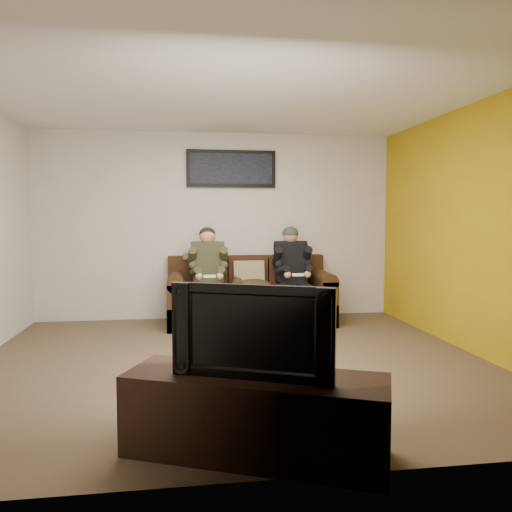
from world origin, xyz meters
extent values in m
plane|color=brown|center=(0.00, 0.00, 0.00)|extent=(5.00, 5.00, 0.00)
plane|color=silver|center=(0.00, 0.00, 2.60)|extent=(5.00, 5.00, 0.00)
plane|color=beige|center=(0.00, 2.25, 1.30)|extent=(5.00, 0.00, 5.00)
plane|color=beige|center=(0.00, -2.25, 1.30)|extent=(5.00, 0.00, 5.00)
plane|color=beige|center=(2.50, 0.00, 1.30)|extent=(0.00, 4.50, 4.50)
plane|color=#BD9812|center=(2.49, 0.00, 1.30)|extent=(0.00, 4.50, 4.50)
cube|color=#352110|center=(0.39, 1.75, 0.15)|extent=(2.18, 0.94, 0.30)
cube|color=#352110|center=(0.39, 2.12, 0.59)|extent=(2.18, 0.20, 0.59)
cube|color=#352110|center=(-0.58, 1.75, 0.30)|extent=(0.22, 0.94, 0.59)
cube|color=#352110|center=(1.37, 1.75, 0.30)|extent=(0.22, 0.94, 0.59)
cylinder|color=#352110|center=(-0.58, 1.75, 0.59)|extent=(0.22, 0.94, 0.22)
cylinder|color=#352110|center=(1.37, 1.75, 0.59)|extent=(0.22, 0.94, 0.22)
cube|color=#341A10|center=(-0.17, 1.70, 0.37)|extent=(0.54, 0.59, 0.14)
cube|color=#341A10|center=(-0.17, 1.98, 0.65)|extent=(0.54, 0.14, 0.44)
cube|color=#341A10|center=(0.39, 1.70, 0.37)|extent=(0.54, 0.59, 0.14)
cube|color=#341A10|center=(0.39, 1.98, 0.65)|extent=(0.54, 0.14, 0.44)
cube|color=#341A10|center=(0.95, 1.70, 0.37)|extent=(0.54, 0.59, 0.14)
cube|color=#341A10|center=(0.95, 1.98, 0.65)|extent=(0.54, 0.14, 0.44)
cube|color=#8E865D|center=(0.39, 1.87, 0.63)|extent=(0.42, 0.20, 0.41)
cube|color=gray|center=(-0.26, 2.10, 0.89)|extent=(0.44, 0.22, 0.08)
cube|color=brown|center=(-0.17, 1.67, 0.51)|extent=(0.36, 0.30, 0.14)
cube|color=#363922|center=(-0.17, 1.77, 0.81)|extent=(0.40, 0.30, 0.53)
cylinder|color=#363922|center=(-0.17, 1.79, 1.02)|extent=(0.44, 0.18, 0.18)
sphere|color=tan|center=(-0.17, 1.81, 1.18)|extent=(0.21, 0.21, 0.21)
cube|color=brown|center=(-0.27, 1.47, 0.50)|extent=(0.15, 0.42, 0.13)
cube|color=brown|center=(-0.07, 1.47, 0.50)|extent=(0.15, 0.42, 0.13)
cube|color=brown|center=(-0.27, 1.27, 0.22)|extent=(0.12, 0.13, 0.44)
cube|color=brown|center=(-0.07, 1.27, 0.22)|extent=(0.12, 0.13, 0.44)
cube|color=black|center=(-0.27, 1.19, 0.04)|extent=(0.11, 0.26, 0.08)
cube|color=black|center=(-0.07, 1.19, 0.04)|extent=(0.11, 0.26, 0.08)
cylinder|color=#363922|center=(-0.37, 1.70, 0.91)|extent=(0.11, 0.30, 0.28)
cylinder|color=#363922|center=(0.03, 1.70, 0.91)|extent=(0.11, 0.30, 0.28)
cylinder|color=#363922|center=(-0.34, 1.48, 0.75)|extent=(0.14, 0.32, 0.15)
cylinder|color=#363922|center=(0.00, 1.48, 0.75)|extent=(0.14, 0.32, 0.15)
sphere|color=tan|center=(-0.30, 1.36, 0.70)|extent=(0.09, 0.09, 0.09)
sphere|color=tan|center=(-0.04, 1.36, 0.70)|extent=(0.09, 0.09, 0.09)
cube|color=white|center=(-0.17, 1.34, 0.70)|extent=(0.15, 0.04, 0.03)
ellipsoid|color=black|center=(-0.17, 1.83, 1.21)|extent=(0.22, 0.22, 0.17)
cube|color=black|center=(0.95, 1.67, 0.51)|extent=(0.36, 0.30, 0.14)
cube|color=black|center=(0.95, 1.77, 0.81)|extent=(0.40, 0.30, 0.53)
cylinder|color=black|center=(0.95, 1.79, 1.02)|extent=(0.44, 0.18, 0.18)
sphere|color=tan|center=(0.95, 1.81, 1.18)|extent=(0.21, 0.21, 0.21)
cube|color=black|center=(0.85, 1.47, 0.50)|extent=(0.15, 0.42, 0.13)
cube|color=black|center=(1.05, 1.47, 0.50)|extent=(0.15, 0.42, 0.13)
cube|color=black|center=(0.85, 1.27, 0.22)|extent=(0.12, 0.13, 0.44)
cube|color=black|center=(1.05, 1.27, 0.22)|extent=(0.12, 0.13, 0.44)
cube|color=black|center=(0.85, 1.19, 0.04)|extent=(0.11, 0.26, 0.08)
cube|color=black|center=(1.05, 1.19, 0.04)|extent=(0.11, 0.26, 0.08)
cylinder|color=black|center=(0.75, 1.70, 0.91)|extent=(0.11, 0.30, 0.28)
cylinder|color=black|center=(1.15, 1.70, 0.91)|extent=(0.11, 0.30, 0.28)
cylinder|color=black|center=(0.78, 1.48, 0.75)|extent=(0.14, 0.32, 0.15)
cylinder|color=black|center=(1.12, 1.48, 0.75)|extent=(0.14, 0.32, 0.15)
sphere|color=tan|center=(0.82, 1.36, 0.70)|extent=(0.09, 0.09, 0.09)
sphere|color=tan|center=(1.08, 1.36, 0.70)|extent=(0.09, 0.09, 0.09)
cube|color=white|center=(0.95, 1.34, 0.70)|extent=(0.15, 0.04, 0.03)
ellipsoid|color=black|center=(0.95, 1.81, 1.21)|extent=(0.22, 0.22, 0.19)
ellipsoid|color=#44301A|center=(0.42, 1.57, 0.53)|extent=(0.47, 0.26, 0.19)
sphere|color=#44301A|center=(0.20, 1.54, 0.59)|extent=(0.14, 0.14, 0.14)
cone|color=#44301A|center=(0.18, 1.50, 0.66)|extent=(0.04, 0.04, 0.04)
cone|color=#44301A|center=(0.18, 1.57, 0.66)|extent=(0.04, 0.04, 0.04)
cylinder|color=#44301A|center=(0.66, 1.62, 0.50)|extent=(0.26, 0.13, 0.08)
cube|color=black|center=(0.19, 2.22, 2.10)|extent=(1.25, 0.04, 0.52)
cube|color=black|center=(0.19, 2.19, 2.10)|extent=(1.15, 0.01, 0.42)
cube|color=black|center=(-0.07, -1.95, 0.24)|extent=(1.62, 1.07, 0.49)
imported|color=black|center=(-0.07, -1.95, 0.76)|extent=(0.93, 0.49, 0.55)
camera|label=1|loc=(-0.49, -4.80, 1.41)|focal=35.00mm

